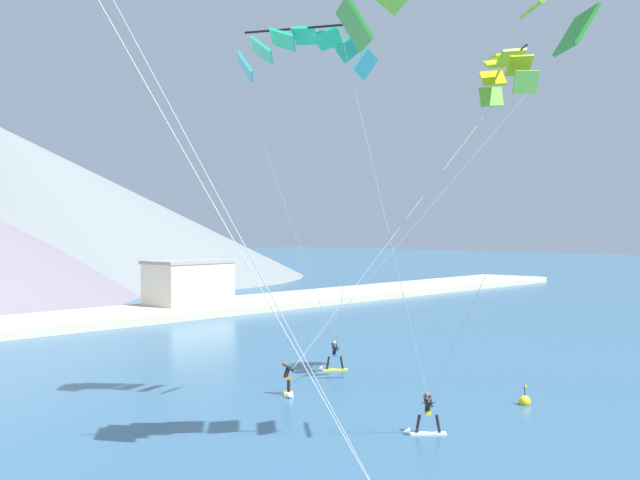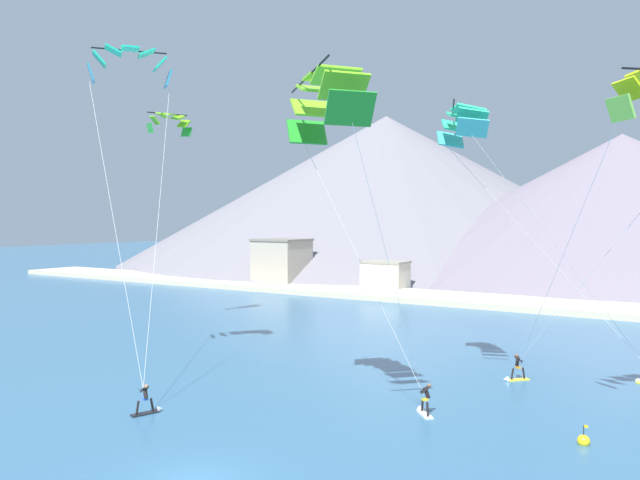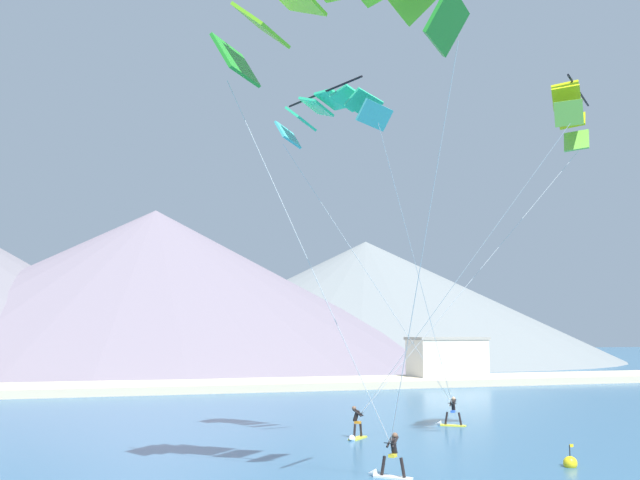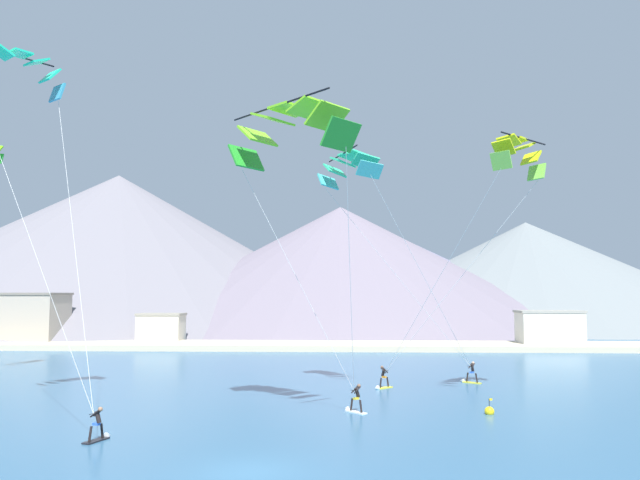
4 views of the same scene
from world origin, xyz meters
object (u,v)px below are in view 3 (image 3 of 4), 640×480
at_px(kitesurfer_near_trail, 450,417).
at_px(parafoil_kite_near_trail, 332,113).
at_px(kitesurfer_mid_center, 356,429).
at_px(race_marker_buoy, 570,463).
at_px(kitesurfer_near_lead, 388,464).
at_px(parafoil_kite_mid_center, 568,112).
at_px(parafoil_kite_near_lead, 335,10).

distance_m(kitesurfer_near_trail, parafoil_kite_near_trail, 19.09).
distance_m(kitesurfer_mid_center, race_marker_buoy, 11.15).
distance_m(kitesurfer_near_lead, parafoil_kite_mid_center, 18.73).
height_order(kitesurfer_mid_center, parafoil_kite_near_trail, parafoil_kite_near_trail).
relative_size(parafoil_kite_near_lead, parafoil_kite_mid_center, 1.02).
bearing_deg(parafoil_kite_near_lead, parafoil_kite_near_trail, 71.94).
distance_m(kitesurfer_near_trail, race_marker_buoy, 12.96).
xyz_separation_m(parafoil_kite_mid_center, race_marker_buoy, (-2.70, -2.66, -15.67)).
xyz_separation_m(kitesurfer_mid_center, parafoil_kite_mid_center, (8.33, -6.96, 15.34)).
xyz_separation_m(parafoil_kite_near_lead, race_marker_buoy, (11.26, 3.81, -15.85)).
bearing_deg(race_marker_buoy, parafoil_kite_near_trail, 140.93).
bearing_deg(parafoil_kite_mid_center, parafoil_kite_near_trail, 160.45).
bearing_deg(parafoil_kite_mid_center, kitesurfer_mid_center, 140.14).
height_order(kitesurfer_near_trail, kitesurfer_mid_center, kitesurfer_near_trail).
xyz_separation_m(kitesurfer_mid_center, race_marker_buoy, (5.63, -9.61, -0.33)).
bearing_deg(parafoil_kite_near_trail, parafoil_kite_mid_center, -19.55).
relative_size(parafoil_kite_near_lead, race_marker_buoy, 15.49).
xyz_separation_m(kitesurfer_near_trail, parafoil_kite_near_lead, (-12.65, -16.69, 15.51)).
xyz_separation_m(kitesurfer_near_trail, parafoil_kite_mid_center, (1.30, -10.22, 15.32)).
relative_size(kitesurfer_near_trail, parafoil_kite_mid_center, 0.11).
xyz_separation_m(kitesurfer_near_lead, parafoil_kite_near_trail, (-0.11, 6.13, 15.38)).
distance_m(parafoil_kite_near_lead, parafoil_kite_near_trail, 10.77).
distance_m(kitesurfer_near_lead, kitesurfer_near_trail, 15.59).
bearing_deg(kitesurfer_near_trail, parafoil_kite_near_lead, -127.16).
relative_size(kitesurfer_near_trail, parafoil_kite_near_trail, 0.11).
distance_m(parafoil_kite_near_trail, parafoil_kite_mid_center, 11.27).
bearing_deg(parafoil_kite_mid_center, kitesurfer_near_lead, -167.34).
height_order(parafoil_kite_near_lead, parafoil_kite_near_trail, parafoil_kite_near_lead).
height_order(kitesurfer_near_trail, race_marker_buoy, kitesurfer_near_trail).
relative_size(kitesurfer_mid_center, parafoil_kite_near_trail, 0.11).
distance_m(kitesurfer_near_trail, kitesurfer_mid_center, 7.75).
xyz_separation_m(kitesurfer_near_lead, parafoil_kite_near_lead, (-3.45, -4.11, 15.51)).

